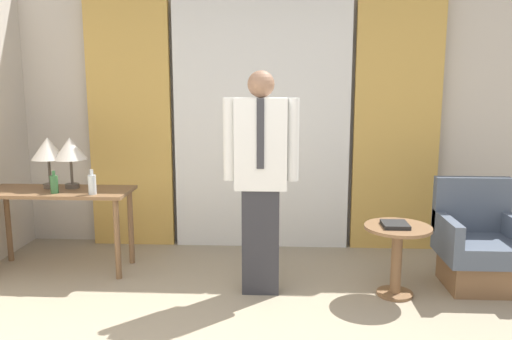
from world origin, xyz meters
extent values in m
cube|color=beige|center=(0.00, 3.01, 1.35)|extent=(10.00, 0.06, 2.70)
cube|color=white|center=(0.00, 2.88, 1.29)|extent=(1.75, 0.06, 2.58)
cube|color=gold|center=(-1.33, 2.88, 1.29)|extent=(0.83, 0.06, 2.58)
cube|color=gold|center=(1.33, 2.88, 1.29)|extent=(0.83, 0.06, 2.58)
cube|color=brown|center=(-1.77, 2.12, 0.72)|extent=(1.29, 0.50, 0.03)
cylinder|color=brown|center=(-1.19, 1.92, 0.35)|extent=(0.05, 0.05, 0.70)
cylinder|color=brown|center=(-2.35, 2.31, 0.35)|extent=(0.05, 0.05, 0.70)
cylinder|color=brown|center=(-1.19, 2.31, 0.35)|extent=(0.05, 0.05, 0.70)
cylinder|color=#4C4238|center=(-1.87, 2.21, 0.75)|extent=(0.12, 0.12, 0.04)
cylinder|color=#4C4238|center=(-1.87, 2.21, 0.88)|extent=(0.02, 0.02, 0.22)
cone|color=silver|center=(-1.87, 2.21, 1.09)|extent=(0.29, 0.29, 0.20)
cylinder|color=#4C4238|center=(-1.67, 2.21, 0.75)|extent=(0.12, 0.12, 0.04)
cylinder|color=#4C4238|center=(-1.67, 2.21, 0.88)|extent=(0.02, 0.02, 0.22)
cone|color=silver|center=(-1.67, 2.21, 1.09)|extent=(0.29, 0.29, 0.20)
cylinder|color=#336638|center=(-1.73, 1.99, 0.81)|extent=(0.07, 0.07, 0.15)
cylinder|color=#336638|center=(-1.73, 1.99, 0.91)|extent=(0.03, 0.03, 0.04)
cylinder|color=silver|center=(-1.39, 1.97, 0.81)|extent=(0.07, 0.07, 0.16)
cylinder|color=silver|center=(-1.39, 1.97, 0.92)|extent=(0.03, 0.03, 0.05)
cube|color=#2D2D33|center=(0.04, 1.72, 0.42)|extent=(0.29, 0.15, 0.85)
cube|color=white|center=(0.04, 1.72, 1.20)|extent=(0.40, 0.18, 0.70)
cube|color=#333338|center=(0.04, 1.62, 1.29)|extent=(0.06, 0.01, 0.53)
cylinder|color=white|center=(-0.20, 1.72, 1.23)|extent=(0.09, 0.09, 0.63)
cylinder|color=white|center=(0.29, 1.72, 1.23)|extent=(0.09, 0.09, 0.63)
sphere|color=#936B51|center=(0.04, 1.72, 1.65)|extent=(0.20, 0.20, 0.20)
cube|color=brown|center=(1.83, 1.89, 0.13)|extent=(0.54, 0.50, 0.25)
cube|color=#4C5666|center=(1.83, 1.89, 0.33)|extent=(0.63, 0.59, 0.16)
cube|color=#4C5666|center=(1.83, 2.14, 0.64)|extent=(0.63, 0.10, 0.47)
cube|color=#4C5666|center=(1.55, 1.89, 0.50)|extent=(0.08, 0.59, 0.18)
cylinder|color=brown|center=(1.11, 1.70, 0.01)|extent=(0.28, 0.28, 0.02)
cylinder|color=brown|center=(1.11, 1.70, 0.27)|extent=(0.08, 0.08, 0.54)
cylinder|color=brown|center=(1.11, 1.70, 0.55)|extent=(0.52, 0.52, 0.02)
cube|color=black|center=(1.08, 1.69, 0.58)|extent=(0.20, 0.22, 0.03)
camera|label=1|loc=(0.20, -2.08, 1.65)|focal=35.00mm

